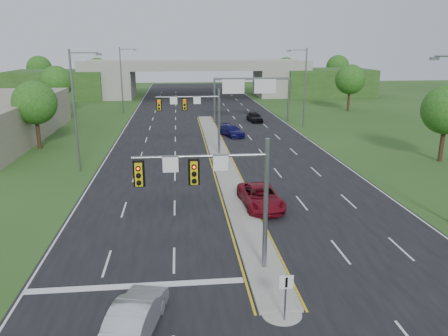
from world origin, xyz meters
TOP-DOWN VIEW (x-y plane):
  - ground at (0.00, 0.00)m, footprint 240.00×240.00m
  - road at (0.00, 35.00)m, footprint 24.00×160.00m
  - median at (0.00, 23.00)m, footprint 2.00×54.00m
  - median_nose at (0.00, -4.00)m, footprint 2.00×2.00m
  - lane_markings at (-0.60, 28.91)m, footprint 23.72×160.00m
  - signal_mast_near at (-2.26, -0.07)m, footprint 6.62×0.60m
  - signal_mast_far at (-2.26, 24.93)m, footprint 6.62×0.60m
  - keep_right_sign at (0.00, -4.53)m, footprint 0.60×0.13m
  - sign_gantry at (6.68, 44.92)m, footprint 11.58×0.44m
  - overpass at (0.00, 80.00)m, footprint 80.00×14.00m
  - lightpole_l_mid at (-13.30, 20.00)m, footprint 2.85×0.25m
  - lightpole_l_far at (-13.30, 55.00)m, footprint 2.85×0.25m
  - lightpole_r_far at (13.30, 40.00)m, footprint 2.85×0.25m
  - tree_l_near at (-20.00, 30.00)m, footprint 4.80×4.80m
  - tree_l_mid at (-24.00, 55.00)m, footprint 5.20×5.20m
  - tree_r_near at (22.00, 20.00)m, footprint 4.80×4.80m
  - tree_r_mid at (26.00, 55.00)m, footprint 5.20×5.20m
  - tree_back_a at (-38.00, 94.00)m, footprint 6.00×6.00m
  - tree_back_b at (-24.00, 94.00)m, footprint 5.60×5.60m
  - tree_back_c at (24.00, 94.00)m, footprint 5.60×5.60m
  - tree_back_d at (38.00, 94.00)m, footprint 6.00×6.00m
  - car_silver at (-6.19, -4.52)m, footprint 2.60×4.78m
  - car_far_a at (1.50, 9.00)m, footprint 2.95×5.76m
  - car_far_b at (2.52, 34.66)m, footprint 3.40×5.14m
  - car_far_c at (7.37, 45.17)m, footprint 2.20×4.48m

SIDE VIEW (x-z plane):
  - ground at x=0.00m, z-range 0.00..0.00m
  - road at x=0.00m, z-range 0.00..0.02m
  - lane_markings at x=-0.60m, z-range 0.02..0.03m
  - median at x=0.00m, z-range 0.02..0.18m
  - median_nose at x=0.00m, z-range 0.02..0.18m
  - car_far_b at x=2.52m, z-range 0.02..1.40m
  - car_far_c at x=7.37m, z-range 0.02..1.49m
  - car_silver at x=-6.19m, z-range 0.02..1.51m
  - car_far_a at x=1.50m, z-range 0.02..1.58m
  - keep_right_sign at x=0.00m, z-range 0.42..2.62m
  - overpass at x=0.00m, z-range -0.50..7.60m
  - signal_mast_near at x=-2.26m, z-range 1.23..8.23m
  - signal_mast_far at x=-2.26m, z-range 1.23..8.23m
  - tree_l_near at x=-20.00m, z-range 1.38..8.98m
  - tree_r_near at x=22.00m, z-range 1.38..8.98m
  - sign_gantry at x=6.68m, z-range 1.90..8.58m
  - tree_l_mid at x=-24.00m, z-range 1.44..9.57m
  - tree_r_mid at x=26.00m, z-range 1.44..9.57m
  - tree_back_b at x=-24.00m, z-range 1.35..9.67m
  - tree_back_c at x=24.00m, z-range 1.35..9.67m
  - tree_back_a at x=-38.00m, z-range 1.41..10.26m
  - tree_back_d at x=38.00m, z-range 1.41..10.26m
  - lightpole_l_mid at x=-13.30m, z-range 0.60..11.60m
  - lightpole_l_far at x=-13.30m, z-range 0.60..11.60m
  - lightpole_r_far at x=13.30m, z-range 0.60..11.60m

